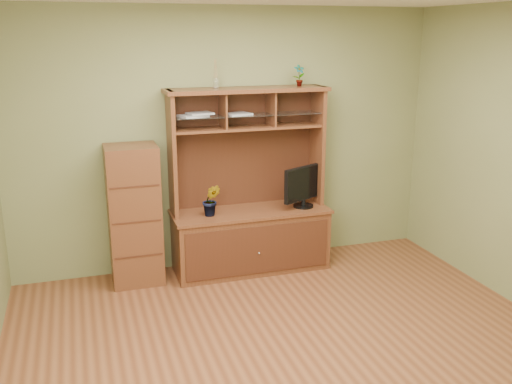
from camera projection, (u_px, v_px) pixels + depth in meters
name	position (u px, v px, depth m)	size (l,w,h in m)	color
room	(299.00, 187.00, 4.13)	(4.54, 4.04, 2.74)	#5C2F1A
media_hutch	(250.00, 221.00, 5.98)	(1.66, 0.61, 1.90)	#482714
monitor	(304.00, 186.00, 5.98)	(0.51, 0.29, 0.44)	black
orchid_plant	(211.00, 200.00, 5.70)	(0.18, 0.14, 0.32)	#255D1F
top_plant	(299.00, 75.00, 5.82)	(0.12, 0.08, 0.22)	#3B6C25
reed_diffuser	(216.00, 77.00, 5.56)	(0.06, 0.06, 0.29)	silver
magazines	(210.00, 114.00, 5.64)	(0.76, 0.27, 0.04)	#B6B7BC
side_cabinet	(134.00, 215.00, 5.62)	(0.50, 0.45, 1.39)	#482714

